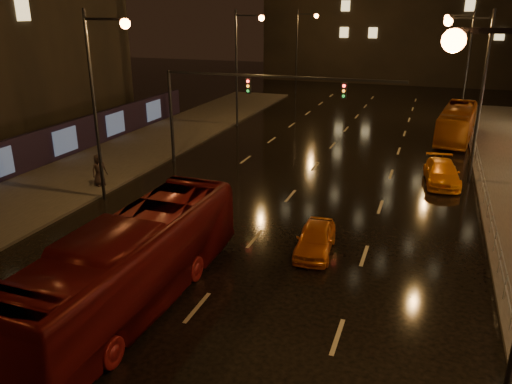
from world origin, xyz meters
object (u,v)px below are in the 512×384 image
at_px(bus_red, 132,264).
at_px(taxi_near, 315,239).
at_px(pedestrian_c, 99,170).
at_px(bus_curb, 457,123).
at_px(taxi_far, 442,173).

height_order(bus_red, taxi_near, bus_red).
xyz_separation_m(bus_red, taxi_near, (5.08, 6.16, -0.99)).
distance_m(bus_red, pedestrian_c, 13.47).
distance_m(taxi_near, pedestrian_c, 14.49).
bearing_deg(bus_curb, pedestrian_c, -129.31).
bearing_deg(taxi_near, pedestrian_c, 159.44).
bearing_deg(pedestrian_c, taxi_near, -82.31).
xyz_separation_m(bus_curb, taxi_near, (-6.08, -23.58, -0.73)).
height_order(taxi_near, taxi_far, taxi_far).
bearing_deg(taxi_far, pedestrian_c, -164.21).
relative_size(bus_curb, taxi_far, 2.10).
bearing_deg(pedestrian_c, taxi_far, -44.57).
xyz_separation_m(bus_red, bus_curb, (11.15, 29.74, -0.26)).
height_order(bus_red, taxi_far, bus_red).
distance_m(taxi_near, taxi_far, 12.64).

